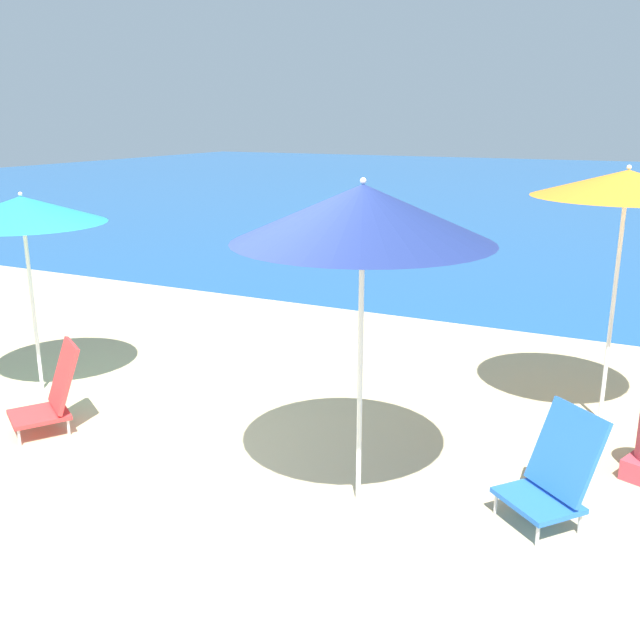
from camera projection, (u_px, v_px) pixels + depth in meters
name	position (u px, v px, depth m)	size (l,w,h in m)	color
ground_plane	(162.00, 495.00, 5.16)	(60.00, 60.00, 0.00)	#D1BA89
sea_water	(587.00, 189.00, 26.95)	(60.00, 40.00, 0.01)	#1E5699
beach_umbrella_teal	(22.00, 210.00, 6.69)	(1.55, 1.55, 1.97)	white
beach_umbrella_navy	(363.00, 214.00, 4.54)	(1.72, 1.72, 2.27)	white
beach_umbrella_orange	(627.00, 184.00, 5.86)	(1.54, 1.54, 2.26)	white
beach_chair_red	(53.00, 393.00, 6.15)	(0.68, 0.73, 0.77)	silver
beach_chair_blue	(554.00, 472.00, 4.75)	(0.73, 0.73, 0.78)	silver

